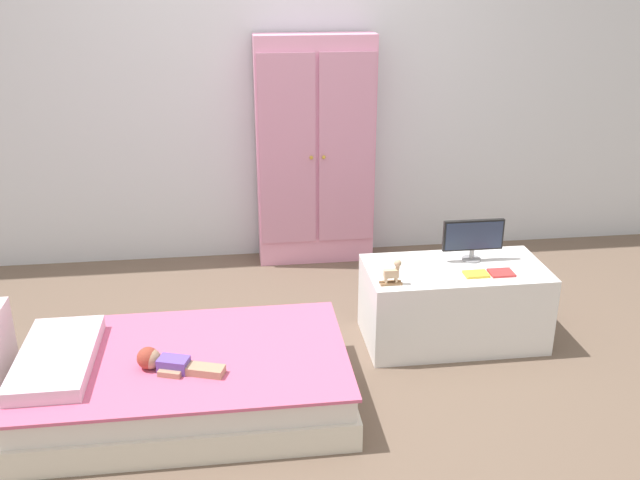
# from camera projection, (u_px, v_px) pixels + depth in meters

# --- Properties ---
(ground_plane) EXTENTS (10.00, 10.00, 0.02)m
(ground_plane) POSITION_uv_depth(u_px,v_px,m) (293.00, 374.00, 3.52)
(ground_plane) COLOR brown
(back_wall) EXTENTS (6.40, 0.05, 2.70)m
(back_wall) POSITION_uv_depth(u_px,v_px,m) (267.00, 54.00, 4.47)
(back_wall) COLOR silver
(back_wall) RESTS_ON ground_plane
(bed) EXTENTS (1.49, 0.89, 0.26)m
(bed) POSITION_uv_depth(u_px,v_px,m) (185.00, 380.00, 3.23)
(bed) COLOR silver
(bed) RESTS_ON ground_plane
(pillow) EXTENTS (0.32, 0.64, 0.06)m
(pillow) POSITION_uv_depth(u_px,v_px,m) (57.00, 357.00, 3.10)
(pillow) COLOR silver
(pillow) RESTS_ON bed
(doll) EXTENTS (0.38, 0.19, 0.10)m
(doll) POSITION_uv_depth(u_px,v_px,m) (164.00, 362.00, 3.06)
(doll) COLOR #6B4CB2
(doll) RESTS_ON bed
(wardrobe) EXTENTS (0.76, 0.25, 1.49)m
(wardrobe) POSITION_uv_depth(u_px,v_px,m) (315.00, 152.00, 4.58)
(wardrobe) COLOR #E599BC
(wardrobe) RESTS_ON ground_plane
(tv_stand) EXTENTS (0.94, 0.48, 0.42)m
(tv_stand) POSITION_uv_depth(u_px,v_px,m) (453.00, 304.00, 3.75)
(tv_stand) COLOR white
(tv_stand) RESTS_ON ground_plane
(tv_monitor) EXTENTS (0.32, 0.10, 0.23)m
(tv_monitor) POSITION_uv_depth(u_px,v_px,m) (473.00, 237.00, 3.71)
(tv_monitor) COLOR #99999E
(tv_monitor) RESTS_ON tv_stand
(rocking_horse_toy) EXTENTS (0.11, 0.04, 0.13)m
(rocking_horse_toy) POSITION_uv_depth(u_px,v_px,m) (393.00, 272.00, 3.46)
(rocking_horse_toy) COLOR #8E6642
(rocking_horse_toy) RESTS_ON tv_stand
(book_yellow) EXTENTS (0.12, 0.08, 0.01)m
(book_yellow) POSITION_uv_depth(u_px,v_px,m) (476.00, 274.00, 3.58)
(book_yellow) COLOR gold
(book_yellow) RESTS_ON tv_stand
(book_red) EXTENTS (0.12, 0.10, 0.01)m
(book_red) POSITION_uv_depth(u_px,v_px,m) (501.00, 273.00, 3.60)
(book_red) COLOR #CC3838
(book_red) RESTS_ON tv_stand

